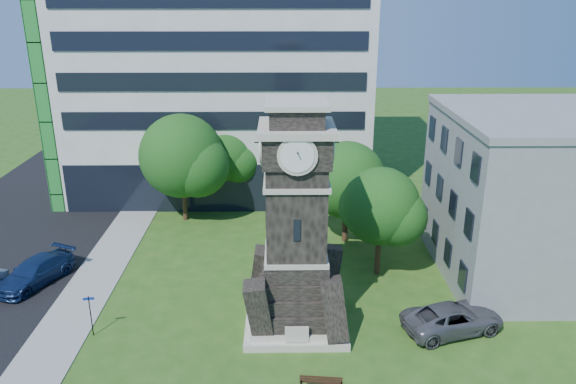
{
  "coord_description": "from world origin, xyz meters",
  "views": [
    {
      "loc": [
        2.29,
        -24.46,
        17.2
      ],
      "look_at": [
        2.63,
        6.38,
        6.04
      ],
      "focal_mm": 35.0,
      "sensor_mm": 36.0,
      "label": 1
    }
  ],
  "objects_px": {
    "car_street_north": "(35,272)",
    "street_sign": "(90,311)",
    "clock_tower": "(296,235)",
    "car_east_lot": "(453,318)"
  },
  "relations": [
    {
      "from": "car_street_north",
      "to": "street_sign",
      "type": "height_order",
      "value": "street_sign"
    },
    {
      "from": "clock_tower",
      "to": "street_sign",
      "type": "relative_size",
      "value": 5.21
    },
    {
      "from": "clock_tower",
      "to": "car_street_north",
      "type": "distance_m",
      "value": 17.26
    },
    {
      "from": "car_street_north",
      "to": "car_east_lot",
      "type": "height_order",
      "value": "car_street_north"
    },
    {
      "from": "clock_tower",
      "to": "street_sign",
      "type": "bearing_deg",
      "value": -174.27
    },
    {
      "from": "car_east_lot",
      "to": "street_sign",
      "type": "distance_m",
      "value": 19.07
    },
    {
      "from": "car_street_north",
      "to": "car_east_lot",
      "type": "relative_size",
      "value": 0.98
    },
    {
      "from": "clock_tower",
      "to": "car_street_north",
      "type": "xyz_separation_m",
      "value": [
        -16.01,
        4.59,
        -4.51
      ]
    },
    {
      "from": "car_east_lot",
      "to": "car_street_north",
      "type": "bearing_deg",
      "value": 60.64
    },
    {
      "from": "car_street_north",
      "to": "car_east_lot",
      "type": "distance_m",
      "value": 24.95
    }
  ]
}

